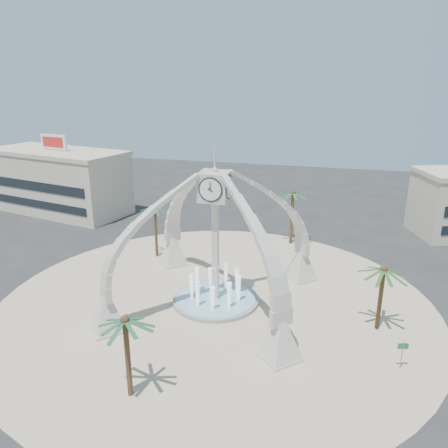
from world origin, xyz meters
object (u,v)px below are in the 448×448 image
(palm_east, at_px, (384,270))
(palm_west, at_px, (155,207))
(palm_south, at_px, (125,321))
(street_sign, at_px, (403,350))
(clock_tower, at_px, (215,236))
(palm_north, at_px, (293,194))
(fountain, at_px, (216,299))

(palm_east, height_order, palm_west, palm_west)
(palm_south, xyz_separation_m, street_sign, (17.29, 7.70, -3.91))
(clock_tower, bearing_deg, palm_north, 74.62)
(clock_tower, xyz_separation_m, street_sign, (15.57, -5.96, -4.87))
(palm_west, xyz_separation_m, street_sign, (25.34, -14.59, -4.38))
(clock_tower, distance_m, palm_west, 13.04)
(palm_west, distance_m, street_sign, 29.57)
(fountain, xyz_separation_m, palm_north, (4.72, 17.18, 6.21))
(clock_tower, relative_size, fountain, 2.24)
(palm_west, xyz_separation_m, palm_north, (14.49, 8.54, 0.49))
(palm_east, relative_size, palm_west, 0.90)
(palm_west, height_order, street_sign, palm_west)
(palm_west, height_order, palm_south, palm_west)
(palm_north, bearing_deg, palm_west, -149.49)
(clock_tower, height_order, palm_south, clock_tower)
(palm_north, distance_m, palm_south, 31.51)
(fountain, bearing_deg, clock_tower, -90.00)
(clock_tower, height_order, palm_north, clock_tower)
(fountain, xyz_separation_m, palm_east, (14.24, -0.74, 5.02))
(clock_tower, bearing_deg, fountain, 90.00)
(palm_west, relative_size, palm_south, 1.07)
(street_sign, bearing_deg, fountain, 142.79)
(palm_east, bearing_deg, clock_tower, 177.05)
(palm_west, relative_size, street_sign, 2.99)
(clock_tower, bearing_deg, palm_south, -97.17)
(fountain, xyz_separation_m, palm_west, (-9.76, 8.64, 5.71))
(palm_south, relative_size, street_sign, 2.79)
(palm_east, height_order, palm_south, palm_south)
(clock_tower, relative_size, palm_south, 2.84)
(clock_tower, xyz_separation_m, palm_east, (14.24, -0.74, -1.18))
(clock_tower, bearing_deg, street_sign, -20.93)
(fountain, distance_m, palm_east, 15.12)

